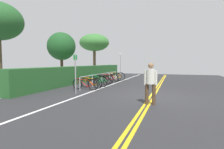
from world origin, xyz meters
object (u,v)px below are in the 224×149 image
bicycle_5 (107,78)px  bicycle_7 (115,76)px  tree_mid (61,46)px  sign_post_near (75,69)px  bicycle_0 (85,84)px  bicycle_1 (91,83)px  bicycle_3 (100,80)px  tree_far_right (94,43)px  bike_rack (102,76)px  pedestrian (151,81)px  bicycle_2 (97,81)px  bicycle_4 (102,79)px  sign_post_far (121,63)px  bicycle_6 (111,77)px

bicycle_5 → bicycle_7: bearing=-4.7°
bicycle_7 → tree_mid: bearing=122.6°
sign_post_near → tree_mid: bearing=41.5°
bicycle_0 → bicycle_1: size_ratio=1.04×
bicycle_3 → tree_far_right: 9.37m
bike_rack → bicycle_7: 2.70m
bicycle_7 → pedestrian: pedestrian is taller
bicycle_0 → bicycle_2: bearing=-0.5°
bicycle_4 → bicycle_3: bearing=-171.5°
bicycle_2 → pedestrian: pedestrian is taller
bicycle_0 → tree_mid: (3.06, 3.72, 2.55)m
bike_rack → tree_far_right: tree_far_right is taller
bicycle_7 → pedestrian: 8.91m
bicycle_0 → sign_post_near: bearing=-173.0°
bicycle_0 → tree_far_right: tree_far_right is taller
bicycle_4 → bicycle_7: 2.34m
bicycle_5 → sign_post_far: sign_post_far is taller
bicycle_3 → pedestrian: 6.39m
bike_rack → tree_far_right: 8.92m
bicycle_2 → bicycle_5: (2.35, 0.10, -0.04)m
bicycle_0 → bicycle_5: bicycle_5 is taller
bicycle_4 → sign_post_near: (-4.46, -0.36, 0.90)m
bicycle_0 → bicycle_5: size_ratio=0.98×
bicycle_7 → tree_far_right: (4.60, 4.09, 3.54)m
bike_rack → sign_post_near: (-4.10, -0.24, 0.63)m
sign_post_far → bicycle_4: bearing=175.2°
bicycle_7 → sign_post_far: 1.85m
bicycle_3 → tree_mid: bearing=79.1°
sign_post_far → tree_far_right: (3.17, 4.17, 2.36)m
bicycle_6 → sign_post_far: sign_post_far is taller
bike_rack → bicycle_4: (0.35, 0.11, -0.27)m
bicycle_3 → bicycle_7: bicycle_7 is taller
bicycle_2 → bicycle_3: bicycle_2 is taller
bicycle_0 → bicycle_2: bicycle_2 is taller
bicycle_0 → tree_mid: 5.45m
bicycle_1 → tree_mid: bearing=58.4°
bicycle_4 → bicycle_6: bearing=-3.7°
bicycle_3 → sign_post_far: (4.53, -0.20, 1.22)m
sign_post_far → tree_mid: bearing=134.9°
bicycle_3 → bicycle_4: size_ratio=0.98×
bicycle_5 → bicycle_7: size_ratio=1.02×
tree_far_right → bicycle_5: bearing=-147.1°
bicycle_0 → bicycle_1: bicycle_0 is taller
tree_far_right → bicycle_2: bearing=-154.4°
bicycle_5 → pedestrian: bearing=-147.2°
bicycle_2 → bicycle_6: (3.17, 0.10, -0.01)m
bike_rack → bicycle_3: (-0.42, -0.00, -0.28)m
bicycle_5 → sign_post_near: size_ratio=0.87×
pedestrian → sign_post_far: bearing=22.7°
bicycle_5 → sign_post_far: size_ratio=0.68×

